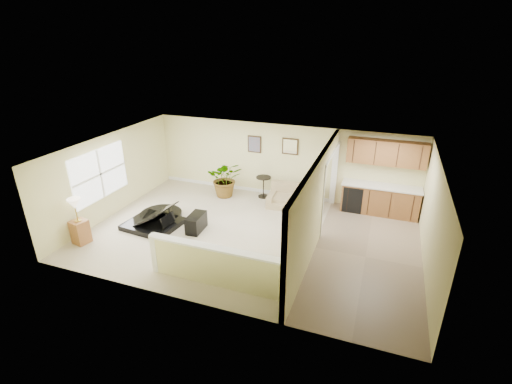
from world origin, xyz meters
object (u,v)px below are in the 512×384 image
(small_plant, at_px, (317,205))
(lamp_stand, at_px, (79,224))
(accent_table, at_px, (263,184))
(piano_bench, at_px, (196,223))
(palm_plant, at_px, (226,179))
(loveseat, at_px, (294,196))
(piano, at_px, (153,206))

(small_plant, bearing_deg, lamp_stand, -144.36)
(accent_table, distance_m, small_plant, 2.04)
(piano_bench, distance_m, palm_plant, 2.57)
(palm_plant, bearing_deg, accent_table, 15.60)
(loveseat, distance_m, palm_plant, 2.43)
(loveseat, bearing_deg, small_plant, -15.34)
(piano, distance_m, lamp_stand, 2.00)
(accent_table, height_order, small_plant, accent_table)
(lamp_stand, bearing_deg, palm_plant, 60.26)
(loveseat, relative_size, small_plant, 2.90)
(palm_plant, bearing_deg, small_plant, -3.05)
(piano, height_order, piano_bench, piano)
(loveseat, bearing_deg, piano_bench, -134.88)
(accent_table, bearing_deg, lamp_stand, -128.78)
(accent_table, height_order, lamp_stand, lamp_stand)
(palm_plant, height_order, small_plant, palm_plant)
(piano, distance_m, piano_bench, 1.40)
(accent_table, relative_size, lamp_stand, 0.57)
(palm_plant, bearing_deg, piano_bench, -85.31)
(accent_table, xyz_separation_m, small_plant, (1.96, -0.52, -0.23))
(piano, height_order, accent_table, piano)
(loveseat, height_order, accent_table, loveseat)
(loveseat, xyz_separation_m, lamp_stand, (-4.81, -4.18, 0.20))
(piano, xyz_separation_m, lamp_stand, (-1.25, -1.57, -0.04))
(piano_bench, relative_size, accent_table, 1.00)
(loveseat, xyz_separation_m, small_plant, (0.79, -0.16, -0.11))
(lamp_stand, bearing_deg, loveseat, 40.99)
(accent_table, bearing_deg, piano, -128.94)
(piano_bench, relative_size, loveseat, 0.44)
(palm_plant, bearing_deg, loveseat, -0.18)
(piano, height_order, small_plant, piano)
(loveseat, relative_size, accent_table, 2.28)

